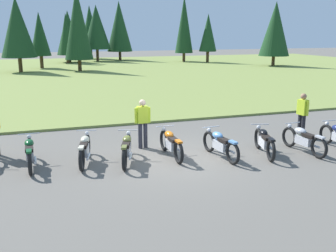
% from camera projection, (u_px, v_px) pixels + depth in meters
% --- Properties ---
extents(ground_plane, '(140.00, 140.00, 0.00)m').
position_uv_depth(ground_plane, '(174.00, 158.00, 12.25)').
color(ground_plane, '#605B54').
extents(grass_moorland, '(80.00, 44.00, 0.10)m').
position_uv_depth(grass_moorland, '(78.00, 73.00, 36.89)').
color(grass_moorland, olive).
rests_on(grass_moorland, ground).
extents(forest_treeline, '(42.19, 28.78, 8.33)m').
position_uv_depth(forest_treeline, '(72.00, 27.00, 44.25)').
color(forest_treeline, '#47331E').
rests_on(forest_treeline, ground).
extents(motorcycle_british_green, '(0.62, 2.10, 0.88)m').
position_uv_depth(motorcycle_british_green, '(30.00, 153.00, 11.35)').
color(motorcycle_british_green, black).
rests_on(motorcycle_british_green, ground).
extents(motorcycle_cream, '(0.76, 2.06, 0.88)m').
position_uv_depth(motorcycle_cream, '(85.00, 149.00, 11.71)').
color(motorcycle_cream, black).
rests_on(motorcycle_cream, ground).
extents(motorcycle_olive, '(0.86, 2.03, 0.88)m').
position_uv_depth(motorcycle_olive, '(127.00, 148.00, 11.76)').
color(motorcycle_olive, black).
rests_on(motorcycle_olive, ground).
extents(motorcycle_orange, '(0.62, 2.10, 0.88)m').
position_uv_depth(motorcycle_orange, '(171.00, 143.00, 12.30)').
color(motorcycle_orange, black).
rests_on(motorcycle_orange, ground).
extents(motorcycle_sky_blue, '(0.62, 2.10, 0.88)m').
position_uv_depth(motorcycle_sky_blue, '(220.00, 144.00, 12.21)').
color(motorcycle_sky_blue, black).
rests_on(motorcycle_sky_blue, ground).
extents(motorcycle_black, '(0.80, 2.05, 0.88)m').
position_uv_depth(motorcycle_black, '(264.00, 141.00, 12.53)').
color(motorcycle_black, black).
rests_on(motorcycle_black, ground).
extents(motorcycle_silver, '(0.62, 2.10, 0.88)m').
position_uv_depth(motorcycle_silver, '(303.00, 139.00, 12.76)').
color(motorcycle_silver, black).
rests_on(motorcycle_silver, ground).
extents(rider_near_row_end, '(0.55, 0.22, 1.67)m').
position_uv_depth(rider_near_row_end, '(143.00, 121.00, 13.10)').
color(rider_near_row_end, '#2D2D38').
rests_on(rider_near_row_end, ground).
extents(rider_in_hivis_vest, '(0.27, 0.54, 1.67)m').
position_uv_depth(rider_in_hivis_vest, '(302.00, 113.00, 14.40)').
color(rider_in_hivis_vest, black).
rests_on(rider_in_hivis_vest, ground).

